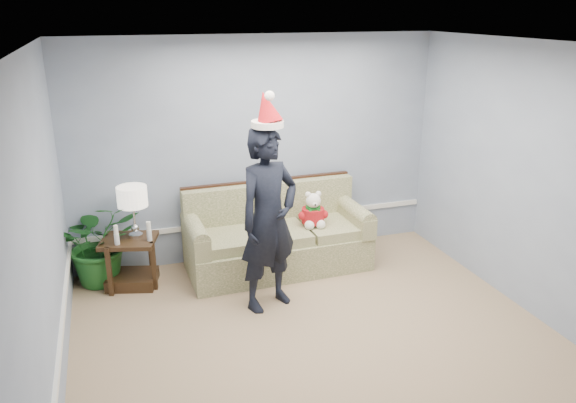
{
  "coord_description": "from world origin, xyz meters",
  "views": [
    {
      "loc": [
        -1.71,
        -3.88,
        2.99
      ],
      "look_at": [
        0.07,
        1.55,
        1.0
      ],
      "focal_mm": 35.0,
      "sensor_mm": 36.0,
      "label": 1
    }
  ],
  "objects_px": {
    "table_lamp": "(132,199)",
    "houseplant": "(99,242)",
    "teddy_bear": "(313,213)",
    "sofa": "(276,239)",
    "man": "(269,220)",
    "side_table": "(131,267)"
  },
  "relations": [
    {
      "from": "houseplant",
      "to": "table_lamp",
      "type": "bearing_deg",
      "value": -20.5
    },
    {
      "from": "table_lamp",
      "to": "houseplant",
      "type": "bearing_deg",
      "value": 159.5
    },
    {
      "from": "table_lamp",
      "to": "man",
      "type": "height_order",
      "value": "man"
    },
    {
      "from": "teddy_bear",
      "to": "sofa",
      "type": "bearing_deg",
      "value": 169.13
    },
    {
      "from": "side_table",
      "to": "man",
      "type": "bearing_deg",
      "value": -33.66
    },
    {
      "from": "sofa",
      "to": "man",
      "type": "relative_size",
      "value": 1.12
    },
    {
      "from": "houseplant",
      "to": "teddy_bear",
      "type": "xyz_separation_m",
      "value": [
        2.43,
        -0.36,
        0.18
      ]
    },
    {
      "from": "table_lamp",
      "to": "houseplant",
      "type": "distance_m",
      "value": 0.67
    },
    {
      "from": "side_table",
      "to": "teddy_bear",
      "type": "distance_m",
      "value": 2.17
    },
    {
      "from": "side_table",
      "to": "man",
      "type": "height_order",
      "value": "man"
    },
    {
      "from": "houseplant",
      "to": "man",
      "type": "xyz_separation_m",
      "value": [
        1.67,
        -1.09,
        0.46
      ]
    },
    {
      "from": "table_lamp",
      "to": "houseplant",
      "type": "relative_size",
      "value": 0.59
    },
    {
      "from": "side_table",
      "to": "table_lamp",
      "type": "distance_m",
      "value": 0.79
    },
    {
      "from": "sofa",
      "to": "houseplant",
      "type": "height_order",
      "value": "sofa"
    },
    {
      "from": "sofa",
      "to": "side_table",
      "type": "height_order",
      "value": "sofa"
    },
    {
      "from": "side_table",
      "to": "teddy_bear",
      "type": "relative_size",
      "value": 1.61
    },
    {
      "from": "table_lamp",
      "to": "teddy_bear",
      "type": "xyz_separation_m",
      "value": [
        2.03,
        -0.21,
        -0.33
      ]
    },
    {
      "from": "houseplant",
      "to": "man",
      "type": "bearing_deg",
      "value": -33.22
    },
    {
      "from": "houseplant",
      "to": "teddy_bear",
      "type": "height_order",
      "value": "houseplant"
    },
    {
      "from": "sofa",
      "to": "teddy_bear",
      "type": "bearing_deg",
      "value": -19.26
    },
    {
      "from": "teddy_bear",
      "to": "table_lamp",
      "type": "bearing_deg",
      "value": -178.75
    },
    {
      "from": "man",
      "to": "teddy_bear",
      "type": "distance_m",
      "value": 1.09
    }
  ]
}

